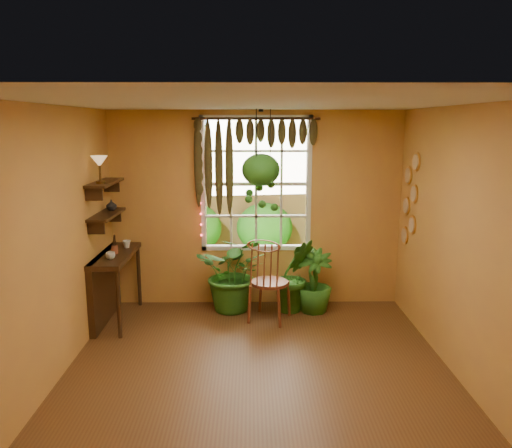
{
  "coord_description": "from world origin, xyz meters",
  "views": [
    {
      "loc": [
        -0.08,
        -4.55,
        2.52
      ],
      "look_at": [
        -0.01,
        1.15,
        1.37
      ],
      "focal_mm": 35.0,
      "sensor_mm": 36.0,
      "label": 1
    }
  ],
  "objects": [
    {
      "name": "brush_jar",
      "position": [
        -1.8,
        1.59,
        1.02
      ],
      "size": [
        0.08,
        0.08,
        0.31
      ],
      "color": "brown",
      "rests_on": "counter_ledge"
    },
    {
      "name": "floor",
      "position": [
        0.0,
        0.0,
        0.0
      ],
      "size": [
        4.5,
        4.5,
        0.0
      ],
      "primitive_type": "plane",
      "color": "brown",
      "rests_on": "ground"
    },
    {
      "name": "hanging_basket",
      "position": [
        0.06,
        1.94,
        1.89
      ],
      "size": [
        0.5,
        0.5,
        1.33
      ],
      "color": "black",
      "rests_on": "ceiling"
    },
    {
      "name": "shelf_upper",
      "position": [
        -1.88,
        1.6,
        1.8
      ],
      "size": [
        0.25,
        0.9,
        0.04
      ],
      "primitive_type": "cube",
      "color": "#321E0D",
      "rests_on": "wall_left"
    },
    {
      "name": "cup_a",
      "position": [
        -1.78,
        1.32,
        0.94
      ],
      "size": [
        0.12,
        0.12,
        0.09
      ],
      "primitive_type": "imported",
      "rotation": [
        0.0,
        0.0,
        -0.1
      ],
      "color": "silver",
      "rests_on": "counter_ledge"
    },
    {
      "name": "tiffany_lamp",
      "position": [
        -1.86,
        1.37,
        2.06
      ],
      "size": [
        0.2,
        0.2,
        0.33
      ],
      "color": "#503817",
      "rests_on": "shelf_upper"
    },
    {
      "name": "shelf_vase",
      "position": [
        -1.87,
        1.81,
        1.49
      ],
      "size": [
        0.16,
        0.16,
        0.14
      ],
      "primitive_type": "imported",
      "rotation": [
        0.0,
        0.0,
        -0.25
      ],
      "color": "#B2AD99",
      "rests_on": "shelf_lower"
    },
    {
      "name": "ceiling",
      "position": [
        0.0,
        0.0,
        2.7
      ],
      "size": [
        4.5,
        4.5,
        0.0
      ],
      "primitive_type": "plane",
      "rotation": [
        3.14,
        0.0,
        0.0
      ],
      "color": "silver",
      "rests_on": "wall_back"
    },
    {
      "name": "counter_ledge",
      "position": [
        -1.91,
        1.6,
        0.55
      ],
      "size": [
        0.4,
        1.2,
        0.9
      ],
      "color": "#321E0D",
      "rests_on": "floor"
    },
    {
      "name": "potted_plant_left",
      "position": [
        -0.3,
        1.95,
        0.53
      ],
      "size": [
        1.1,
        1.0,
        1.07
      ],
      "primitive_type": "imported",
      "rotation": [
        0.0,
        0.0,
        -0.19
      ],
      "color": "#154E17",
      "rests_on": "floor"
    },
    {
      "name": "wall_right",
      "position": [
        2.0,
        0.0,
        1.35
      ],
      "size": [
        0.0,
        4.5,
        4.5
      ],
      "primitive_type": "plane",
      "rotation": [
        1.57,
        0.0,
        -1.57
      ],
      "color": "#BA7A3F",
      "rests_on": "floor"
    },
    {
      "name": "potted_plant_mid",
      "position": [
        0.51,
        1.91,
        0.5
      ],
      "size": [
        0.65,
        0.57,
        1.01
      ],
      "primitive_type": "imported",
      "rotation": [
        0.0,
        0.0,
        0.24
      ],
      "color": "#154E17",
      "rests_on": "floor"
    },
    {
      "name": "cup_b",
      "position": [
        -1.72,
        1.89,
        0.95
      ],
      "size": [
        0.12,
        0.12,
        0.1
      ],
      "primitive_type": "imported",
      "rotation": [
        0.0,
        0.0,
        -0.13
      ],
      "color": "beige",
      "rests_on": "counter_ledge"
    },
    {
      "name": "potted_plant_right",
      "position": [
        0.78,
        1.88,
        0.43
      ],
      "size": [
        0.49,
        0.49,
        0.86
      ],
      "primitive_type": "imported",
      "rotation": [
        0.0,
        0.0,
        -0.03
      ],
      "color": "#154E17",
      "rests_on": "floor"
    },
    {
      "name": "wall_left",
      "position": [
        -2.0,
        0.0,
        1.35
      ],
      "size": [
        0.0,
        4.5,
        4.5
      ],
      "primitive_type": "plane",
      "rotation": [
        1.57,
        0.0,
        1.57
      ],
      "color": "#BA7A3F",
      "rests_on": "floor"
    },
    {
      "name": "windsor_chair",
      "position": [
        0.15,
        1.57,
        0.37
      ],
      "size": [
        0.62,
        0.63,
        1.28
      ],
      "rotation": [
        0.0,
        0.0,
        -0.38
      ],
      "color": "brown",
      "rests_on": "floor"
    },
    {
      "name": "backyard",
      "position": [
        0.24,
        6.87,
        1.28
      ],
      "size": [
        14.0,
        10.0,
        12.0
      ],
      "color": "#245D1A",
      "rests_on": "ground"
    },
    {
      "name": "window",
      "position": [
        0.0,
        2.28,
        1.7
      ],
      "size": [
        1.52,
        0.1,
        1.86
      ],
      "color": "silver",
      "rests_on": "wall_back"
    },
    {
      "name": "shelf_lower",
      "position": [
        -1.88,
        1.6,
        1.4
      ],
      "size": [
        0.25,
        0.9,
        0.04
      ],
      "primitive_type": "cube",
      "color": "#321E0D",
      "rests_on": "wall_left"
    },
    {
      "name": "string_lights",
      "position": [
        -0.76,
        2.19,
        1.75
      ],
      "size": [
        0.03,
        0.03,
        1.54
      ],
      "primitive_type": null,
      "color": "#FF2633",
      "rests_on": "window"
    },
    {
      "name": "valance_vine",
      "position": [
        -0.08,
        2.16,
        2.28
      ],
      "size": [
        1.7,
        0.12,
        1.1
      ],
      "color": "#321E0D",
      "rests_on": "window"
    },
    {
      "name": "wall_back",
      "position": [
        0.0,
        2.25,
        1.35
      ],
      "size": [
        4.0,
        0.0,
        4.0
      ],
      "primitive_type": "plane",
      "rotation": [
        1.57,
        0.0,
        0.0
      ],
      "color": "#BA7A3F",
      "rests_on": "floor"
    },
    {
      "name": "wall_plates",
      "position": [
        1.98,
        1.79,
        1.55
      ],
      "size": [
        0.04,
        0.32,
        1.1
      ],
      "primitive_type": null,
      "color": "beige",
      "rests_on": "wall_right"
    }
  ]
}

